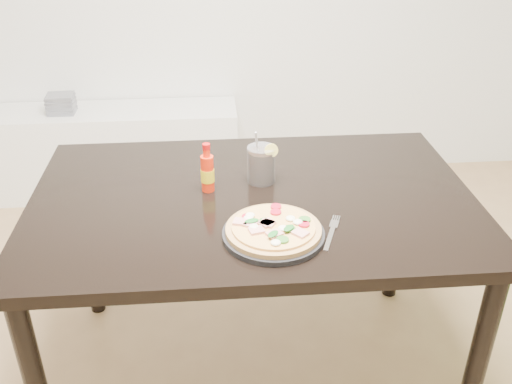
{
  "coord_description": "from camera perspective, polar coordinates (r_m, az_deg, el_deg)",
  "views": [
    {
      "loc": [
        -0.24,
        -0.96,
        1.64
      ],
      "look_at": [
        -0.12,
        0.48,
        0.83
      ],
      "focal_mm": 40.0,
      "sensor_mm": 36.0,
      "label": 1
    }
  ],
  "objects": [
    {
      "name": "cd_stack",
      "position": [
        3.3,
        -18.91,
        8.35
      ],
      "size": [
        0.14,
        0.12,
        0.1
      ],
      "color": "slate",
      "rests_on": "media_console"
    },
    {
      "name": "cola_cup",
      "position": [
        1.86,
        0.53,
        2.71
      ],
      "size": [
        0.1,
        0.09,
        0.18
      ],
      "rotation": [
        0.0,
        0.0,
        0.2
      ],
      "color": "black",
      "rests_on": "dining_table"
    },
    {
      "name": "fork",
      "position": [
        1.63,
        7.59,
        -3.93
      ],
      "size": [
        0.08,
        0.18,
        0.0
      ],
      "rotation": [
        0.0,
        0.0,
        -0.37
      ],
      "color": "silver",
      "rests_on": "dining_table"
    },
    {
      "name": "dining_table",
      "position": [
        1.84,
        -0.31,
        -2.62
      ],
      "size": [
        1.4,
        0.9,
        0.75
      ],
      "color": "black",
      "rests_on": "ground"
    },
    {
      "name": "plate",
      "position": [
        1.6,
        1.75,
        -4.25
      ],
      "size": [
        0.29,
        0.29,
        0.02
      ],
      "primitive_type": "cylinder",
      "color": "black",
      "rests_on": "dining_table"
    },
    {
      "name": "pizza",
      "position": [
        1.59,
        1.74,
        -3.66
      ],
      "size": [
        0.27,
        0.27,
        0.03
      ],
      "color": "tan",
      "rests_on": "plate"
    },
    {
      "name": "hot_sauce_bottle",
      "position": [
        1.81,
        -4.88,
        1.98
      ],
      "size": [
        0.05,
        0.05,
        0.16
      ],
      "rotation": [
        0.0,
        0.0,
        0.28
      ],
      "color": "red",
      "rests_on": "dining_table"
    },
    {
      "name": "media_console",
      "position": [
        3.38,
        -13.92,
        3.99
      ],
      "size": [
        1.4,
        0.34,
        0.5
      ],
      "primitive_type": "cube",
      "color": "white",
      "rests_on": "ground"
    }
  ]
}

